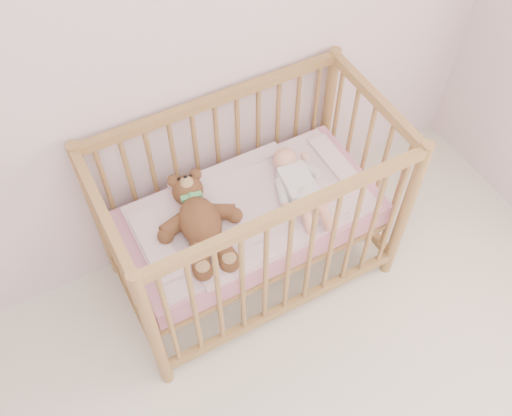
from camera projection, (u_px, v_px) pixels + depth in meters
wall_back at (101, 52)px, 2.16m from camera, size 4.00×0.02×2.70m
crib at (251, 216)px, 2.75m from camera, size 1.36×0.76×1.00m
mattress at (251, 217)px, 2.76m from camera, size 1.22×0.62×0.13m
blanket at (251, 208)px, 2.70m from camera, size 1.10×0.58×0.06m
baby at (298, 182)px, 2.70m from camera, size 0.33×0.57×0.13m
teddy_bear at (200, 223)px, 2.55m from camera, size 0.49×0.64×0.16m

